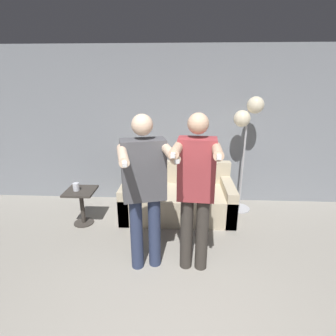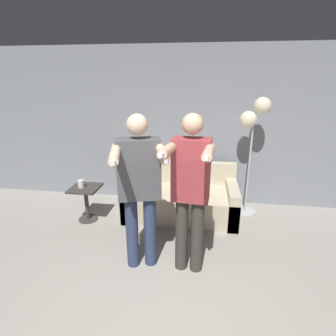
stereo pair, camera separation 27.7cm
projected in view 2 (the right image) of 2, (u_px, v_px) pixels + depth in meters
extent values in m
cube|color=gray|center=(186.00, 128.00, 4.38)|extent=(10.00, 0.05, 2.60)
cube|color=beige|center=(181.00, 203.00, 4.16)|extent=(1.72, 0.89, 0.42)
cube|color=beige|center=(183.00, 172.00, 4.39)|extent=(1.72, 0.14, 0.37)
cube|color=beige|center=(133.00, 196.00, 4.24)|extent=(0.16, 0.89, 0.56)
cube|color=beige|center=(231.00, 202.00, 4.04)|extent=(0.16, 0.89, 0.56)
cylinder|color=#2D3856|center=(132.00, 232.00, 2.97)|extent=(0.14, 0.14, 0.86)
cylinder|color=#2D3856|center=(150.00, 231.00, 2.99)|extent=(0.14, 0.14, 0.86)
cube|color=#4C4C51|center=(139.00, 169.00, 2.74)|extent=(0.50, 0.33, 0.65)
sphere|color=beige|center=(137.00, 124.00, 2.59)|extent=(0.22, 0.22, 0.22)
cylinder|color=beige|center=(115.00, 154.00, 2.40)|extent=(0.22, 0.51, 0.09)
cube|color=white|center=(113.00, 162.00, 2.16)|extent=(0.07, 0.13, 0.04)
cylinder|color=beige|center=(162.00, 152.00, 2.45)|extent=(0.22, 0.51, 0.09)
cube|color=white|center=(165.00, 160.00, 2.21)|extent=(0.07, 0.13, 0.04)
cylinder|color=#38332D|center=(182.00, 234.00, 2.92)|extent=(0.14, 0.14, 0.87)
cylinder|color=#38332D|center=(197.00, 236.00, 2.89)|extent=(0.14, 0.14, 0.87)
cube|color=#9E383D|center=(191.00, 170.00, 2.66)|extent=(0.40, 0.25, 0.65)
sphere|color=#D8AD8C|center=(193.00, 124.00, 2.51)|extent=(0.21, 0.21, 0.21)
cylinder|color=#D8AD8C|center=(168.00, 149.00, 2.38)|extent=(0.13, 0.51, 0.13)
cube|color=white|center=(162.00, 155.00, 2.14)|extent=(0.05, 0.13, 0.05)
cylinder|color=#D8AD8C|center=(209.00, 152.00, 2.31)|extent=(0.13, 0.51, 0.13)
cube|color=white|center=(207.00, 157.00, 2.07)|extent=(0.05, 0.13, 0.05)
ellipsoid|color=silver|center=(201.00, 158.00, 4.27)|extent=(0.33, 0.12, 0.13)
sphere|color=silver|center=(209.00, 156.00, 4.24)|extent=(0.11, 0.11, 0.11)
ellipsoid|color=silver|center=(190.00, 160.00, 4.32)|extent=(0.18, 0.04, 0.04)
cone|color=silver|center=(208.00, 154.00, 4.21)|extent=(0.03, 0.03, 0.03)
cone|color=silver|center=(208.00, 153.00, 4.24)|extent=(0.03, 0.03, 0.03)
cylinder|color=#B2B2B7|center=(244.00, 211.00, 4.32)|extent=(0.36, 0.36, 0.02)
cylinder|color=#B2B2B7|center=(249.00, 165.00, 4.06)|extent=(0.03, 0.03, 1.63)
sphere|color=#F4E5C1|center=(263.00, 106.00, 3.76)|extent=(0.25, 0.25, 0.25)
sphere|color=#F4E5C1|center=(248.00, 120.00, 3.84)|extent=(0.25, 0.25, 0.25)
cylinder|color=#38332D|center=(88.00, 219.00, 4.09)|extent=(0.29, 0.29, 0.02)
cylinder|color=#38332D|center=(87.00, 204.00, 4.01)|extent=(0.06, 0.06, 0.51)
cube|color=#38332D|center=(85.00, 188.00, 3.92)|extent=(0.42, 0.42, 0.03)
cylinder|color=silver|center=(81.00, 184.00, 3.89)|extent=(0.09, 0.09, 0.11)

